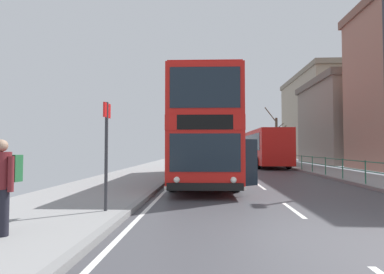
# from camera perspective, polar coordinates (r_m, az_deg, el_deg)

# --- Properties ---
(ground) EXTENTS (15.80, 140.00, 0.20)m
(ground) POSITION_cam_1_polar(r_m,az_deg,el_deg) (5.98, 19.22, -17.88)
(ground) COLOR #434348
(double_decker_bus_main) EXTENTS (3.45, 10.78, 4.54)m
(double_decker_bus_main) POSITION_cam_1_polar(r_m,az_deg,el_deg) (14.59, 2.24, 0.64)
(double_decker_bus_main) COLOR red
(double_decker_bus_main) RESTS_ON ground
(background_bus_far_lane) EXTENTS (2.75, 10.60, 3.19)m
(background_bus_far_lane) POSITION_cam_1_polar(r_m,az_deg,el_deg) (27.52, 13.80, -1.91)
(background_bus_far_lane) COLOR red
(background_bus_far_lane) RESTS_ON ground
(pedestrian_railing_far_kerb) EXTENTS (0.05, 25.63, 1.00)m
(pedestrian_railing_far_kerb) POSITION_cam_1_polar(r_m,az_deg,el_deg) (20.56, 22.27, -4.35)
(pedestrian_railing_far_kerb) COLOR #236B4C
(pedestrian_railing_far_kerb) RESTS_ON ground
(pedestrian_with_backpack) EXTENTS (0.55, 0.57, 1.68)m
(pedestrian_with_backpack) POSITION_cam_1_polar(r_m,az_deg,el_deg) (6.23, -32.87, -6.90)
(pedestrian_with_backpack) COLOR black
(pedestrian_with_backpack) RESTS_ON ground
(bus_stop_sign_near) EXTENTS (0.08, 0.44, 2.66)m
(bus_stop_sign_near) POSITION_cam_1_polar(r_m,az_deg,el_deg) (7.54, -16.25, -1.24)
(bus_stop_sign_near) COLOR #2D2D33
(bus_stop_sign_near) RESTS_ON ground
(bare_tree_far_00) EXTENTS (3.37, 2.93, 6.22)m
(bare_tree_far_00) POSITION_cam_1_polar(r_m,az_deg,el_deg) (35.43, 16.10, -0.01)
(bare_tree_far_00) COLOR brown
(bare_tree_far_00) RESTS_ON ground
(background_building_00) EXTENTS (8.92, 17.91, 12.90)m
(background_building_00) POSITION_cam_1_polar(r_m,az_deg,el_deg) (49.51, 24.24, 3.64)
(background_building_00) COLOR gray
(background_building_00) RESTS_ON ground
(background_building_01) EXTENTS (13.78, 11.13, 9.20)m
(background_building_01) POSITION_cam_1_polar(r_m,az_deg,el_deg) (38.04, 31.83, 2.66)
(background_building_01) COLOR slate
(background_building_01) RESTS_ON ground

